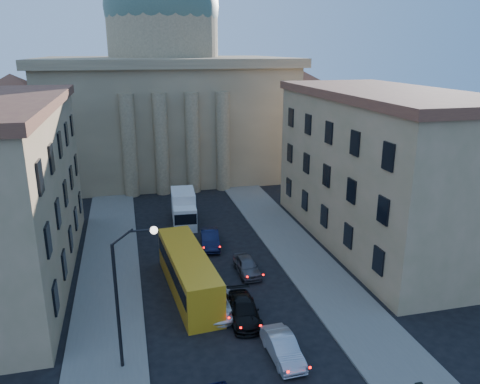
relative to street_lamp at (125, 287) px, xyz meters
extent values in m
cube|color=#63605A|center=(-1.53, 10.00, -5.21)|extent=(5.00, 60.00, 0.15)
cube|color=#63605A|center=(15.47, 10.00, -5.21)|extent=(5.00, 60.00, 0.15)
cube|color=#7A674B|center=(6.97, 48.00, 2.71)|extent=(34.00, 26.00, 16.00)
cube|color=#7A674B|center=(6.97, 48.00, 11.11)|extent=(35.50, 27.50, 1.20)
cylinder|color=#7A674B|center=(6.97, 48.00, 14.71)|extent=(16.00, 16.00, 8.00)
sphere|color=#4F6C5B|center=(6.97, 48.00, 18.71)|extent=(16.40, 16.40, 16.40)
cube|color=#7A674B|center=(-14.03, 46.00, 0.21)|extent=(13.00, 13.00, 11.00)
cone|color=brown|center=(-14.03, 46.00, 7.71)|extent=(26.02, 26.02, 4.00)
cube|color=#7A674B|center=(27.97, 46.00, 0.21)|extent=(13.00, 13.00, 11.00)
cone|color=brown|center=(27.97, 46.00, 7.71)|extent=(26.02, 26.02, 4.00)
cylinder|color=#7A674B|center=(0.97, 34.80, 1.21)|extent=(1.80, 1.80, 13.00)
cylinder|color=#7A674B|center=(4.97, 34.80, 1.21)|extent=(1.80, 1.80, 13.00)
cylinder|color=#7A674B|center=(8.97, 34.80, 1.21)|extent=(1.80, 1.80, 13.00)
cylinder|color=#7A674B|center=(12.97, 34.80, 1.21)|extent=(1.80, 1.80, 13.00)
cube|color=tan|center=(23.97, 14.00, 1.71)|extent=(11.00, 26.00, 14.00)
cube|color=brown|center=(23.97, 14.00, 9.01)|extent=(11.60, 26.60, 0.80)
cylinder|color=black|center=(-0.53, 0.00, -1.29)|extent=(0.20, 0.20, 8.00)
cylinder|color=black|center=(0.02, 0.00, 3.06)|extent=(1.30, 0.12, 0.96)
cylinder|color=black|center=(1.02, 0.00, 3.36)|extent=(1.30, 0.12, 0.12)
sphere|color=white|center=(1.77, 0.00, 3.31)|extent=(0.44, 0.44, 0.44)
imported|color=#9B9DA2|center=(9.04, -1.40, -4.56)|extent=(1.71, 4.47, 1.45)
imported|color=white|center=(6.17, 4.67, -4.62)|extent=(2.79, 5.04, 1.34)
imported|color=black|center=(7.77, 3.31, -4.57)|extent=(2.32, 5.05, 1.43)
imported|color=#49494E|center=(9.77, 10.07, -4.57)|extent=(1.76, 4.23, 1.43)
imported|color=black|center=(7.77, 16.38, -4.50)|extent=(2.22, 4.96, 1.58)
cube|color=orange|center=(4.57, 8.14, -3.65)|extent=(3.58, 11.78, 3.27)
cube|color=black|center=(4.57, 8.14, -3.12)|extent=(3.59, 11.15, 1.16)
cylinder|color=black|center=(3.87, 3.85, -4.76)|extent=(0.40, 1.08, 1.05)
cylinder|color=black|center=(5.97, 4.03, -4.76)|extent=(0.40, 1.08, 1.05)
cylinder|color=black|center=(3.17, 12.26, -4.76)|extent=(0.40, 1.08, 1.05)
cylinder|color=black|center=(5.27, 12.43, -4.76)|extent=(0.40, 1.08, 1.05)
cube|color=silver|center=(6.04, 21.37, -4.05)|extent=(2.53, 2.63, 2.47)
cube|color=black|center=(5.96, 20.19, -3.74)|extent=(2.27, 0.28, 1.13)
cube|color=silver|center=(6.23, 24.14, -3.48)|extent=(2.76, 4.48, 3.19)
cylinder|color=black|center=(4.99, 21.03, -4.82)|extent=(0.35, 0.94, 0.93)
cylinder|color=black|center=(7.04, 20.89, -4.82)|extent=(0.35, 0.94, 0.93)
cylinder|color=black|center=(5.27, 25.14, -4.82)|extent=(0.35, 0.94, 0.93)
cylinder|color=black|center=(7.32, 24.99, -4.82)|extent=(0.35, 0.94, 0.93)
camera|label=1|loc=(0.62, -24.58, 12.97)|focal=35.00mm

